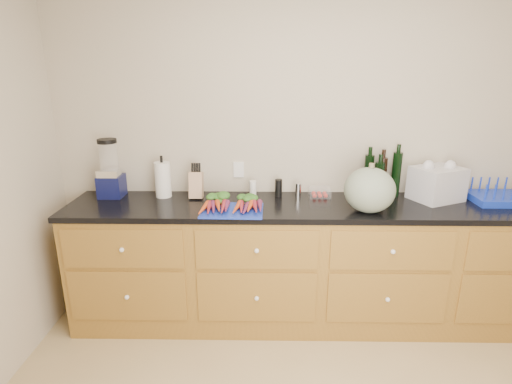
{
  "coord_description": "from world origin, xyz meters",
  "views": [
    {
      "loc": [
        -0.42,
        -1.43,
        1.87
      ],
      "look_at": [
        -0.46,
        1.2,
        1.06
      ],
      "focal_mm": 28.0,
      "sensor_mm": 36.0,
      "label": 1
    }
  ],
  "objects_px": {
    "paper_towel": "(163,180)",
    "dish_rack": "(499,196)",
    "cutting_board": "(232,210)",
    "tomato_box": "(320,192)",
    "squash": "(370,190)",
    "carrots": "(233,204)",
    "blender_appliance": "(110,172)",
    "knife_block": "(196,185)"
  },
  "relations": [
    {
      "from": "cutting_board",
      "to": "squash",
      "type": "relative_size",
      "value": 1.23
    },
    {
      "from": "carrots",
      "to": "dish_rack",
      "type": "distance_m",
      "value": 1.95
    },
    {
      "from": "carrots",
      "to": "blender_appliance",
      "type": "height_order",
      "value": "blender_appliance"
    },
    {
      "from": "dish_rack",
      "to": "squash",
      "type": "bearing_deg",
      "value": -167.14
    },
    {
      "from": "paper_towel",
      "to": "tomato_box",
      "type": "distance_m",
      "value": 1.19
    },
    {
      "from": "tomato_box",
      "to": "paper_towel",
      "type": "bearing_deg",
      "value": -179.52
    },
    {
      "from": "squash",
      "to": "paper_towel",
      "type": "xyz_separation_m",
      "value": [
        -1.47,
        0.31,
        -0.02
      ]
    },
    {
      "from": "paper_towel",
      "to": "squash",
      "type": "bearing_deg",
      "value": -11.93
    },
    {
      "from": "paper_towel",
      "to": "tomato_box",
      "type": "bearing_deg",
      "value": 0.48
    },
    {
      "from": "paper_towel",
      "to": "blender_appliance",
      "type": "bearing_deg",
      "value": -179.65
    },
    {
      "from": "squash",
      "to": "knife_block",
      "type": "distance_m",
      "value": 1.25
    },
    {
      "from": "cutting_board",
      "to": "carrots",
      "type": "bearing_deg",
      "value": 90.0
    },
    {
      "from": "squash",
      "to": "tomato_box",
      "type": "xyz_separation_m",
      "value": [
        -0.29,
        0.32,
        -0.12
      ]
    },
    {
      "from": "carrots",
      "to": "cutting_board",
      "type": "bearing_deg",
      "value": -90.0
    },
    {
      "from": "cutting_board",
      "to": "blender_appliance",
      "type": "bearing_deg",
      "value": 161.33
    },
    {
      "from": "blender_appliance",
      "to": "squash",
      "type": "bearing_deg",
      "value": -9.4
    },
    {
      "from": "paper_towel",
      "to": "dish_rack",
      "type": "xyz_separation_m",
      "value": [
        2.49,
        -0.08,
        -0.09
      ]
    },
    {
      "from": "carrots",
      "to": "tomato_box",
      "type": "distance_m",
      "value": 0.7
    },
    {
      "from": "squash",
      "to": "blender_appliance",
      "type": "relative_size",
      "value": 0.77
    },
    {
      "from": "cutting_board",
      "to": "blender_appliance",
      "type": "distance_m",
      "value": 1.01
    },
    {
      "from": "blender_appliance",
      "to": "carrots",
      "type": "bearing_deg",
      "value": -16.4
    },
    {
      "from": "cutting_board",
      "to": "dish_rack",
      "type": "xyz_separation_m",
      "value": [
        1.94,
        0.24,
        0.03
      ]
    },
    {
      "from": "squash",
      "to": "knife_block",
      "type": "relative_size",
      "value": 1.74
    },
    {
      "from": "tomato_box",
      "to": "dish_rack",
      "type": "height_order",
      "value": "dish_rack"
    },
    {
      "from": "tomato_box",
      "to": "squash",
      "type": "bearing_deg",
      "value": -48.35
    },
    {
      "from": "paper_towel",
      "to": "cutting_board",
      "type": "bearing_deg",
      "value": -30.37
    },
    {
      "from": "squash",
      "to": "paper_towel",
      "type": "relative_size",
      "value": 1.28
    },
    {
      "from": "carrots",
      "to": "knife_block",
      "type": "distance_m",
      "value": 0.39
    },
    {
      "from": "cutting_board",
      "to": "tomato_box",
      "type": "bearing_deg",
      "value": 27.21
    },
    {
      "from": "blender_appliance",
      "to": "paper_towel",
      "type": "bearing_deg",
      "value": 0.35
    },
    {
      "from": "carrots",
      "to": "dish_rack",
      "type": "bearing_deg",
      "value": 5.85
    },
    {
      "from": "cutting_board",
      "to": "paper_towel",
      "type": "xyz_separation_m",
      "value": [
        -0.55,
        0.32,
        0.13
      ]
    },
    {
      "from": "cutting_board",
      "to": "tomato_box",
      "type": "relative_size",
      "value": 2.67
    },
    {
      "from": "squash",
      "to": "tomato_box",
      "type": "relative_size",
      "value": 2.18
    },
    {
      "from": "tomato_box",
      "to": "dish_rack",
      "type": "xyz_separation_m",
      "value": [
        1.3,
        -0.09,
        0.0
      ]
    },
    {
      "from": "squash",
      "to": "blender_appliance",
      "type": "xyz_separation_m",
      "value": [
        -1.87,
        0.31,
        0.04
      ]
    },
    {
      "from": "cutting_board",
      "to": "paper_towel",
      "type": "distance_m",
      "value": 0.65
    },
    {
      "from": "blender_appliance",
      "to": "knife_block",
      "type": "height_order",
      "value": "blender_appliance"
    },
    {
      "from": "cutting_board",
      "to": "knife_block",
      "type": "relative_size",
      "value": 2.13
    },
    {
      "from": "cutting_board",
      "to": "carrots",
      "type": "relative_size",
      "value": 0.99
    },
    {
      "from": "paper_towel",
      "to": "dish_rack",
      "type": "distance_m",
      "value": 2.49
    },
    {
      "from": "paper_towel",
      "to": "knife_block",
      "type": "relative_size",
      "value": 1.36
    }
  ]
}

